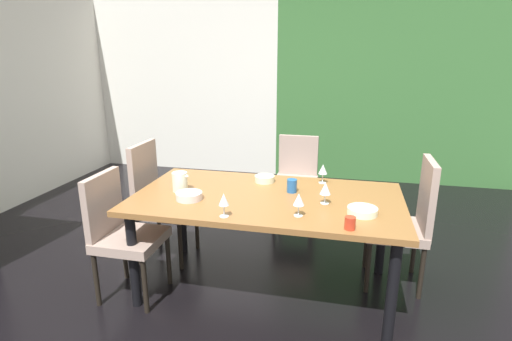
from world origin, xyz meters
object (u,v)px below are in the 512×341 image
at_px(chair_left_far, 157,197).
at_px(pitcher_center, 180,182).
at_px(serving_bowl_rear, 362,211).
at_px(serving_bowl_east, 189,196).
at_px(dining_table, 267,206).
at_px(chair_right_far, 408,218).
at_px(wine_glass_left, 299,200).
at_px(chair_left_near, 121,229).
at_px(wine_glass_south, 224,200).
at_px(cup_corner, 292,186).
at_px(wine_glass_west, 325,189).
at_px(cup_near_window, 350,223).
at_px(serving_bowl_right, 265,179).
at_px(wine_glass_front, 323,170).
at_px(chair_head_far, 296,174).

height_order(chair_left_far, pitcher_center, chair_left_far).
relative_size(serving_bowl_rear, serving_bowl_east, 1.03).
xyz_separation_m(dining_table, chair_right_far, (1.03, 0.31, -0.13)).
height_order(wine_glass_left, serving_bowl_east, wine_glass_left).
height_order(chair_right_far, chair_left_near, chair_right_far).
bearing_deg(dining_table, wine_glass_south, -113.75).
xyz_separation_m(chair_left_far, cup_corner, (1.20, -0.18, 0.25)).
height_order(chair_left_far, wine_glass_west, chair_left_far).
relative_size(cup_corner, cup_near_window, 1.27).
bearing_deg(cup_corner, pitcher_center, -168.58).
relative_size(cup_near_window, pitcher_center, 0.53).
bearing_deg(pitcher_center, serving_bowl_east, -49.09).
relative_size(chair_left_near, chair_left_far, 0.91).
height_order(chair_left_far, serving_bowl_right, chair_left_far).
relative_size(chair_left_far, cup_corner, 10.37).
bearing_deg(chair_left_near, wine_glass_front, 116.75).
bearing_deg(serving_bowl_right, wine_glass_left, -61.07).
distance_m(chair_head_far, serving_bowl_rear, 1.70).
xyz_separation_m(chair_head_far, wine_glass_south, (-0.24, -1.80, 0.35)).
height_order(wine_glass_left, wine_glass_south, wine_glass_south).
relative_size(dining_table, serving_bowl_rear, 10.02).
height_order(chair_right_far, serving_bowl_right, chair_right_far).
height_order(wine_glass_left, serving_bowl_right, wine_glass_left).
relative_size(chair_left_near, cup_corner, 9.48).
distance_m(chair_left_far, wine_glass_south, 1.17).
height_order(serving_bowl_rear, pitcher_center, pitcher_center).
height_order(chair_left_far, wine_glass_south, chair_left_far).
relative_size(chair_left_near, serving_bowl_right, 5.85).
bearing_deg(cup_corner, serving_bowl_east, -155.25).
bearing_deg(serving_bowl_right, cup_near_window, -48.82).
xyz_separation_m(cup_near_window, pitcher_center, (-1.25, 0.41, 0.04)).
distance_m(wine_glass_front, cup_corner, 0.35).
height_order(serving_bowl_right, serving_bowl_east, serving_bowl_east).
distance_m(dining_table, pitcher_center, 0.68).
relative_size(chair_left_near, wine_glass_front, 6.11).
height_order(serving_bowl_east, cup_corner, cup_corner).
relative_size(cup_corner, pitcher_center, 0.67).
bearing_deg(serving_bowl_right, serving_bowl_rear, -34.65).
distance_m(chair_right_far, cup_corner, 0.92).
bearing_deg(chair_left_near, chair_left_far, -179.24).
distance_m(chair_left_near, wine_glass_west, 1.51).
bearing_deg(chair_left_near, cup_corner, 109.96).
xyz_separation_m(wine_glass_west, cup_corner, (-0.26, 0.18, -0.06)).
bearing_deg(cup_near_window, wine_glass_front, 104.43).
bearing_deg(serving_bowl_right, chair_right_far, -0.99).
relative_size(chair_head_far, chair_left_far, 0.89).
distance_m(chair_left_near, cup_corner, 1.30).
height_order(wine_glass_front, cup_corner, wine_glass_front).
bearing_deg(cup_near_window, wine_glass_west, 113.57).
bearing_deg(chair_left_far, wine_glass_front, 93.85).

